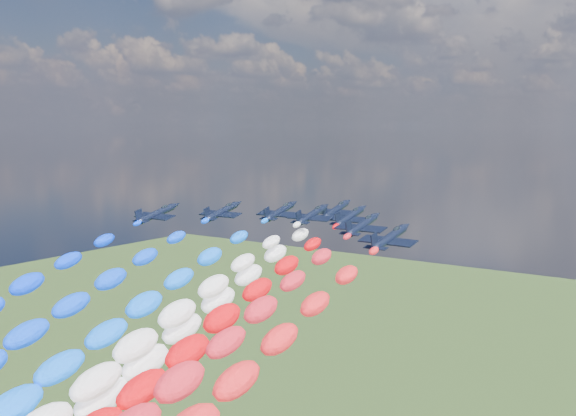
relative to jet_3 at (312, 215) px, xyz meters
The scene contains 10 objects.
jet_0 31.57m from the jet_3, 148.94° to the right, with size 9.56×12.82×2.82m, color black, non-canonical shape.
jet_1 19.33m from the jet_3, 161.94° to the right, with size 9.56×12.82×2.82m, color black, non-canonical shape.
jet_2 8.60m from the jet_3, behind, with size 9.56×12.82×2.82m, color black, non-canonical shape.
trail_2 63.05m from the jet_3, 98.27° to the right, with size 6.59×115.54×46.68m, color #095FFC, non-canonical shape.
jet_3 is the anchor object (origin of this frame).
jet_4 10.32m from the jet_3, 92.80° to the left, with size 9.56×12.82×2.82m, color black, non-canonical shape.
trail_4 53.85m from the jet_3, 90.58° to the right, with size 6.59×115.54×46.68m, color white, non-canonical shape.
jet_5 7.89m from the jet_3, 16.28° to the left, with size 9.56×12.82×2.82m, color black, non-canonical shape.
jet_6 16.96m from the jet_3, 24.82° to the right, with size 9.56×12.82×2.82m, color black, non-canonical shape.
jet_7 31.13m from the jet_3, 33.66° to the right, with size 9.56×12.82×2.82m, color black, non-canonical shape.
Camera 1 is at (76.56, -106.38, 106.01)m, focal length 43.70 mm.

